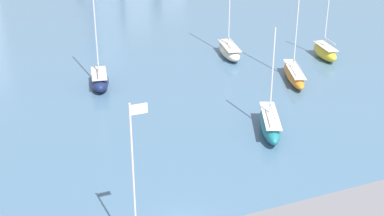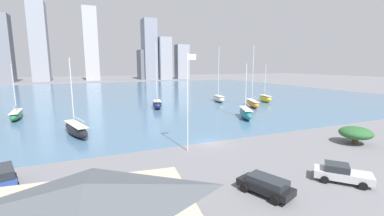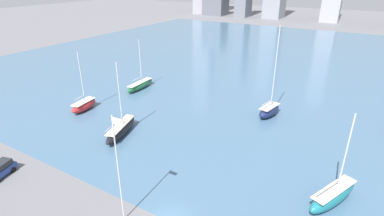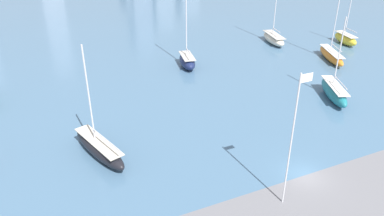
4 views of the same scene
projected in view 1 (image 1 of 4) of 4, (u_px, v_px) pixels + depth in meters
harbor_water at (47, 18)px, 100.98m from camera, size 180.00×140.00×0.00m
flag_pole at (134, 183)px, 35.86m from camera, size 1.24×0.14×12.69m
sailboat_orange at (294, 74)px, 70.92m from camera, size 5.07×9.51×16.32m
sailboat_yellow at (325, 52)px, 79.27m from camera, size 3.14×6.82×11.58m
sailboat_teal at (270, 124)px, 57.02m from camera, size 5.24×8.68×11.52m
sailboat_navy at (99, 79)px, 68.69m from camera, size 3.49×6.60×16.82m
sailboat_cream at (229, 50)px, 80.08m from camera, size 4.02×8.48×16.58m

